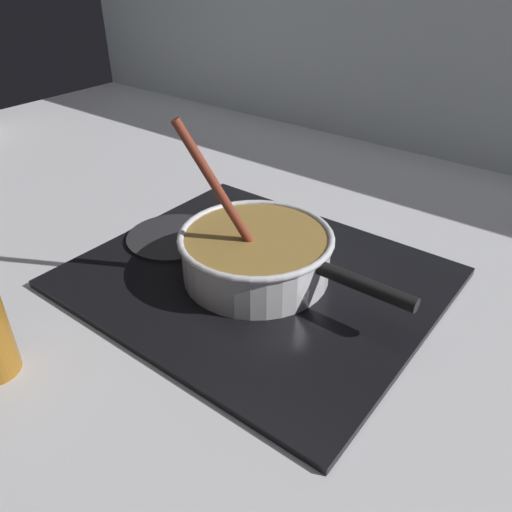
{
  "coord_description": "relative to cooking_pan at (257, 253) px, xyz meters",
  "views": [
    {
      "loc": [
        0.48,
        -0.48,
        0.49
      ],
      "look_at": [
        0.05,
        0.07,
        0.05
      ],
      "focal_mm": 35.73,
      "sensor_mm": 36.0,
      "label": 1
    }
  ],
  "objects": [
    {
      "name": "hob_plate",
      "position": [
        -0.0,
        0.0,
        -0.05
      ],
      "size": [
        0.56,
        0.48,
        0.01
      ],
      "primitive_type": "cube",
      "color": "black",
      "rests_on": "ground"
    },
    {
      "name": "cooking_pan",
      "position": [
        0.0,
        0.0,
        0.0
      ],
      "size": [
        0.39,
        0.25,
        0.27
      ],
      "color": "silver",
      "rests_on": "hob_plate"
    },
    {
      "name": "backsplash_wall",
      "position": [
        -0.06,
        0.72,
        0.22
      ],
      "size": [
        2.4,
        0.02,
        0.55
      ],
      "primitive_type": "cube",
      "color": "silver",
      "rests_on": "ground"
    },
    {
      "name": "ground",
      "position": [
        -0.06,
        -0.07,
        -0.07
      ],
      "size": [
        2.4,
        1.6,
        0.04
      ],
      "primitive_type": "cube",
      "color": "#B7B7BC"
    },
    {
      "name": "spare_burner",
      "position": [
        -0.19,
        0.0,
        -0.04
      ],
      "size": [
        0.17,
        0.17,
        0.01
      ],
      "primitive_type": "cylinder",
      "color": "#262628",
      "rests_on": "hob_plate"
    },
    {
      "name": "burner_ring",
      "position": [
        -0.0,
        0.0,
        -0.04
      ],
      "size": [
        0.16,
        0.16,
        0.01
      ],
      "primitive_type": "torus",
      "color": "#592D0C",
      "rests_on": "hob_plate"
    }
  ]
}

